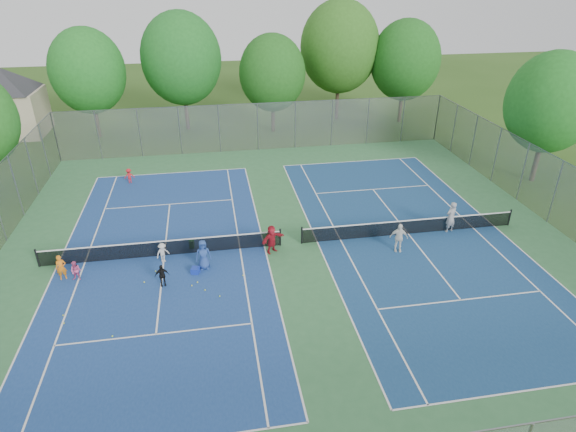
% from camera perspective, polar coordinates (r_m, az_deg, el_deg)
% --- Properties ---
extents(ground, '(120.00, 120.00, 0.00)m').
position_cam_1_polar(ground, '(27.23, 0.36, -3.39)').
color(ground, '#2C4F18').
rests_on(ground, ground).
extents(court_pad, '(32.00, 32.00, 0.01)m').
position_cam_1_polar(court_pad, '(27.23, 0.36, -3.38)').
color(court_pad, '#32693C').
rests_on(court_pad, ground).
extents(court_left, '(10.97, 23.77, 0.01)m').
position_cam_1_polar(court_left, '(27.06, -14.45, -4.54)').
color(court_left, navy).
rests_on(court_left, court_pad).
extents(court_right, '(10.97, 23.77, 0.01)m').
position_cam_1_polar(court_right, '(29.11, 14.06, -2.06)').
color(court_right, navy).
rests_on(court_right, court_pad).
extents(net_left, '(12.87, 0.10, 0.91)m').
position_cam_1_polar(net_left, '(26.84, -14.55, -3.75)').
color(net_left, black).
rests_on(net_left, ground).
extents(net_right, '(12.87, 0.10, 0.91)m').
position_cam_1_polar(net_right, '(28.91, 14.16, -1.30)').
color(net_right, black).
rests_on(net_right, ground).
extents(fence_north, '(32.00, 0.10, 4.00)m').
position_cam_1_polar(fence_north, '(41.00, -3.61, 10.48)').
color(fence_north, gray).
rests_on(fence_north, ground).
extents(fence_east, '(0.10, 32.00, 4.00)m').
position_cam_1_polar(fence_east, '(32.82, 29.08, 2.48)').
color(fence_east, gray).
rests_on(fence_east, ground).
extents(house, '(11.03, 11.03, 7.30)m').
position_cam_1_polar(house, '(51.22, -30.81, 12.80)').
color(house, '#B7A88C').
rests_on(house, ground).
extents(tree_nw, '(6.40, 6.40, 9.58)m').
position_cam_1_polar(tree_nw, '(46.77, -22.66, 15.57)').
color(tree_nw, '#443326').
rests_on(tree_nw, ground).
extents(tree_nl, '(7.20, 7.20, 10.69)m').
position_cam_1_polar(tree_nl, '(46.63, -12.54, 17.74)').
color(tree_nl, '#443326').
rests_on(tree_nl, ground).
extents(tree_nc, '(6.00, 6.00, 8.85)m').
position_cam_1_polar(tree_nc, '(45.24, -1.87, 16.57)').
color(tree_nc, '#443326').
rests_on(tree_nc, ground).
extents(tree_nr, '(7.60, 7.60, 11.42)m').
position_cam_1_polar(tree_nr, '(49.28, 6.14, 19.30)').
color(tree_nr, '#443326').
rests_on(tree_nr, ground).
extents(tree_ne, '(6.60, 6.60, 9.77)m').
position_cam_1_polar(tree_ne, '(49.54, 13.74, 17.49)').
color(tree_ne, '#443326').
rests_on(tree_ne, ground).
extents(tree_side_e, '(6.00, 6.00, 9.20)m').
position_cam_1_polar(tree_side_e, '(37.99, 28.73, 11.71)').
color(tree_side_e, '#443326').
rests_on(tree_side_e, ground).
extents(ball_crate, '(0.49, 0.49, 0.33)m').
position_cam_1_polar(ball_crate, '(25.17, -10.93, -6.36)').
color(ball_crate, '#1630AA').
rests_on(ball_crate, ground).
extents(ball_hopper, '(0.29, 0.29, 0.50)m').
position_cam_1_polar(ball_hopper, '(27.29, -11.35, -3.30)').
color(ball_hopper, '#238236').
rests_on(ball_hopper, ground).
extents(student_a, '(0.56, 0.43, 1.35)m').
position_cam_1_polar(student_a, '(26.54, -25.29, -5.55)').
color(student_a, orange).
rests_on(student_a, ground).
extents(student_b, '(0.58, 0.49, 1.07)m').
position_cam_1_polar(student_b, '(26.25, -23.84, -5.97)').
color(student_b, '#D4528A').
rests_on(student_b, ground).
extents(student_c, '(0.84, 0.73, 1.12)m').
position_cam_1_polar(student_c, '(26.25, -14.64, -4.24)').
color(student_c, beige).
rests_on(student_c, ground).
extents(student_d, '(0.74, 0.41, 1.19)m').
position_cam_1_polar(student_d, '(24.39, -14.72, -6.83)').
color(student_d, black).
rests_on(student_d, ground).
extents(student_e, '(0.84, 0.59, 1.64)m').
position_cam_1_polar(student_e, '(25.14, -10.01, -4.54)').
color(student_e, navy).
rests_on(student_e, ground).
extents(student_f, '(1.53, 1.20, 1.62)m').
position_cam_1_polar(student_f, '(26.14, -1.94, -2.76)').
color(student_f, '#A81825').
rests_on(student_f, ground).
extents(child_far_baseline, '(0.77, 0.51, 1.10)m').
position_cam_1_polar(child_far_baseline, '(36.57, -18.30, 4.53)').
color(child_far_baseline, red).
rests_on(child_far_baseline, ground).
extents(instructor, '(0.81, 0.65, 1.92)m').
position_cam_1_polar(instructor, '(29.64, 18.73, -0.12)').
color(instructor, gray).
rests_on(instructor, ground).
extents(teen_court_b, '(1.05, 0.64, 1.68)m').
position_cam_1_polar(teen_court_b, '(26.90, 12.98, -2.51)').
color(teen_court_b, white).
rests_on(teen_court_b, ground).
extents(tennis_ball_0, '(0.07, 0.07, 0.07)m').
position_cam_1_polar(tennis_ball_0, '(25.13, -16.67, -7.55)').
color(tennis_ball_0, '#C9DC33').
rests_on(tennis_ball_0, ground).
extents(tennis_ball_1, '(0.07, 0.07, 0.07)m').
position_cam_1_polar(tennis_ball_1, '(22.30, -20.08, -13.26)').
color(tennis_ball_1, '#C3EE37').
rests_on(tennis_ball_1, ground).
extents(tennis_ball_2, '(0.07, 0.07, 0.07)m').
position_cam_1_polar(tennis_ball_2, '(24.27, -25.09, -10.64)').
color(tennis_ball_2, '#C4D732').
rests_on(tennis_ball_2, ground).
extents(tennis_ball_3, '(0.07, 0.07, 0.07)m').
position_cam_1_polar(tennis_ball_3, '(23.90, -9.80, -8.67)').
color(tennis_ball_3, '#BCDD33').
rests_on(tennis_ball_3, ground).
extents(tennis_ball_4, '(0.07, 0.07, 0.07)m').
position_cam_1_polar(tennis_ball_4, '(25.79, -15.41, -6.36)').
color(tennis_ball_4, '#C5ED37').
rests_on(tennis_ball_4, ground).
extents(tennis_ball_5, '(0.07, 0.07, 0.07)m').
position_cam_1_polar(tennis_ball_5, '(24.32, -11.33, -8.12)').
color(tennis_ball_5, '#D0DB33').
rests_on(tennis_ball_5, ground).
extents(tennis_ball_6, '(0.07, 0.07, 0.07)m').
position_cam_1_polar(tennis_ball_6, '(24.68, -5.34, -7.05)').
color(tennis_ball_6, '#D9E936').
rests_on(tennis_ball_6, ground).
extents(tennis_ball_7, '(0.07, 0.07, 0.07)m').
position_cam_1_polar(tennis_ball_7, '(23.39, -8.10, -9.43)').
color(tennis_ball_7, '#BBE334').
rests_on(tennis_ball_7, ground).
extents(tennis_ball_8, '(0.07, 0.07, 0.07)m').
position_cam_1_polar(tennis_ball_8, '(24.50, -10.68, -7.75)').
color(tennis_ball_8, '#E0EE37').
rests_on(tennis_ball_8, ground).
extents(tennis_ball_9, '(0.07, 0.07, 0.07)m').
position_cam_1_polar(tennis_ball_9, '(23.78, -25.01, -11.47)').
color(tennis_ball_9, '#BDCF30').
rests_on(tennis_ball_9, ground).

